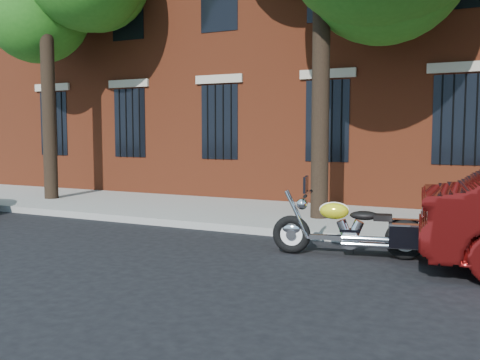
% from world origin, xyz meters
% --- Properties ---
extents(ground, '(120.00, 120.00, 0.00)m').
position_xyz_m(ground, '(0.00, 0.00, 0.00)').
color(ground, black).
rests_on(ground, ground).
extents(curb, '(40.00, 0.16, 0.15)m').
position_xyz_m(curb, '(0.00, 1.38, 0.07)').
color(curb, gray).
rests_on(curb, ground).
extents(sidewalk, '(40.00, 3.60, 0.15)m').
position_xyz_m(sidewalk, '(0.00, 3.26, 0.07)').
color(sidewalk, gray).
rests_on(sidewalk, ground).
extents(building, '(26.00, 10.08, 12.00)m').
position_xyz_m(building, '(0.00, 10.06, 6.00)').
color(building, maroon).
rests_on(building, ground).
extents(motorcycle, '(2.46, 0.98, 1.23)m').
position_xyz_m(motorcycle, '(1.89, 0.32, 0.42)').
color(motorcycle, black).
rests_on(motorcycle, ground).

